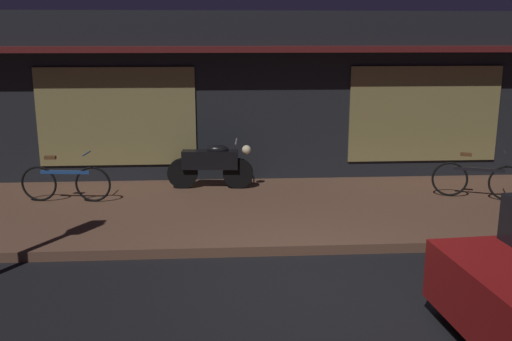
{
  "coord_description": "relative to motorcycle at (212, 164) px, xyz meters",
  "views": [
    {
      "loc": [
        -1.12,
        -6.71,
        3.12
      ],
      "look_at": [
        -0.52,
        2.4,
        0.95
      ],
      "focal_mm": 40.03,
      "sensor_mm": 36.0,
      "label": 1
    }
  ],
  "objects": [
    {
      "name": "bicycle_parked",
      "position": [
        4.94,
        -1.05,
        -0.14
      ],
      "size": [
        1.56,
        0.67,
        0.91
      ],
      "color": "black",
      "rests_on": "sidewalk_slab"
    },
    {
      "name": "bicycle_extra",
      "position": [
        -2.65,
        -0.77,
        -0.14
      ],
      "size": [
        1.66,
        0.42,
        0.91
      ],
      "color": "black",
      "rests_on": "sidewalk_slab"
    },
    {
      "name": "sidewalk_slab",
      "position": [
        1.28,
        -1.31,
        -0.57
      ],
      "size": [
        18.0,
        4.0,
        0.15
      ],
      "primitive_type": "cube",
      "color": "brown",
      "rests_on": "ground_plane"
    },
    {
      "name": "ground_plane",
      "position": [
        1.28,
        -4.31,
        -0.65
      ],
      "size": [
        60.0,
        60.0,
        0.0
      ],
      "primitive_type": "plane",
      "color": "black"
    },
    {
      "name": "storefront_building",
      "position": [
        1.28,
        2.08,
        1.16
      ],
      "size": [
        18.0,
        3.3,
        3.6
      ],
      "color": "black",
      "rests_on": "ground_plane"
    },
    {
      "name": "motorcycle",
      "position": [
        0.0,
        0.0,
        0.0
      ],
      "size": [
        1.7,
        0.55,
        0.97
      ],
      "color": "black",
      "rests_on": "sidewalk_slab"
    }
  ]
}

